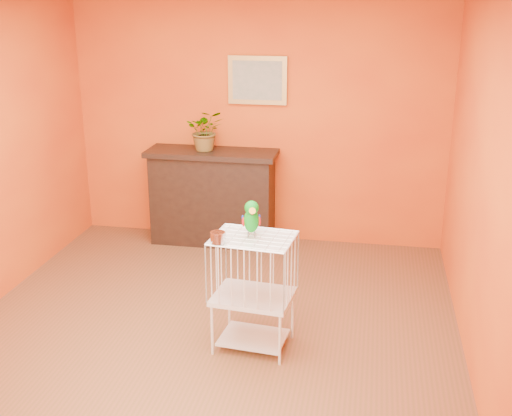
# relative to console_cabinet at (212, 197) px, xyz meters

# --- Properties ---
(ground) EXTENTS (4.50, 4.50, 0.00)m
(ground) POSITION_rel_console_cabinet_xyz_m (0.46, -2.01, -0.52)
(ground) COLOR brown
(ground) RESTS_ON ground
(room_shell) EXTENTS (4.50, 4.50, 4.50)m
(room_shell) POSITION_rel_console_cabinet_xyz_m (0.46, -2.01, 1.07)
(room_shell) COLOR #D65814
(room_shell) RESTS_ON ground
(console_cabinet) EXTENTS (1.39, 0.50, 1.03)m
(console_cabinet) POSITION_rel_console_cabinet_xyz_m (0.00, 0.00, 0.00)
(console_cabinet) COLOR black
(console_cabinet) RESTS_ON ground
(potted_plant) EXTENTS (0.49, 0.52, 0.34)m
(potted_plant) POSITION_rel_console_cabinet_xyz_m (-0.06, 0.02, 0.68)
(potted_plant) COLOR #26722D
(potted_plant) RESTS_ON console_cabinet
(framed_picture) EXTENTS (0.62, 0.04, 0.50)m
(framed_picture) POSITION_rel_console_cabinet_xyz_m (0.46, 0.21, 1.23)
(framed_picture) COLOR #A47B3A
(framed_picture) RESTS_ON room_shell
(birdcage) EXTENTS (0.63, 0.51, 0.91)m
(birdcage) POSITION_rel_console_cabinet_xyz_m (0.85, -2.09, -0.05)
(birdcage) COLOR silver
(birdcage) RESTS_ON ground
(feed_cup) EXTENTS (0.11, 0.11, 0.08)m
(feed_cup) POSITION_rel_console_cabinet_xyz_m (0.62, -2.25, 0.44)
(feed_cup) COLOR silver
(feed_cup) RESTS_ON birdcage
(parrot) EXTENTS (0.15, 0.26, 0.29)m
(parrot) POSITION_rel_console_cabinet_xyz_m (0.83, -2.09, 0.54)
(parrot) COLOR #59544C
(parrot) RESTS_ON birdcage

